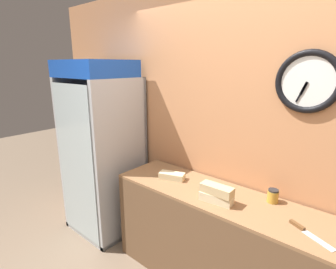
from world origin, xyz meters
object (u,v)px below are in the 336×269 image
object	(u,v)px
sandwich_stack_middle	(217,190)
condiment_jar	(273,196)
beverage_cooler	(106,141)
chefs_knife	(305,230)
sandwich_flat_left	(172,176)
sandwich_stack_bottom	(216,198)

from	to	relation	value
sandwich_stack_middle	condiment_jar	xyz separation A→B (m)	(0.34, 0.29, -0.05)
beverage_cooler	condiment_jar	xyz separation A→B (m)	(1.88, 0.20, -0.14)
beverage_cooler	condiment_jar	distance (m)	1.89
beverage_cooler	sandwich_stack_middle	xyz separation A→B (m)	(1.54, -0.09, -0.09)
beverage_cooler	chefs_knife	bearing A→B (deg)	-1.22
sandwich_flat_left	condiment_jar	distance (m)	0.90
sandwich_flat_left	condiment_jar	size ratio (longest dim) A/B	2.40
chefs_knife	condiment_jar	world-z (taller)	condiment_jar
sandwich_stack_bottom	sandwich_stack_middle	distance (m)	0.07
beverage_cooler	sandwich_stack_bottom	size ratio (longest dim) A/B	7.39
condiment_jar	chefs_knife	bearing A→B (deg)	-39.76
sandwich_stack_middle	sandwich_flat_left	distance (m)	0.56
sandwich_stack_middle	chefs_knife	distance (m)	0.64
chefs_knife	condiment_jar	xyz separation A→B (m)	(-0.30, 0.25, 0.05)
sandwich_stack_middle	condiment_jar	world-z (taller)	sandwich_stack_middle
sandwich_stack_bottom	sandwich_flat_left	world-z (taller)	sandwich_stack_bottom
sandwich_stack_middle	beverage_cooler	bearing A→B (deg)	176.78
beverage_cooler	sandwich_stack_bottom	distance (m)	1.55
chefs_knife	beverage_cooler	bearing A→B (deg)	178.78
beverage_cooler	chefs_knife	size ratio (longest dim) A/B	6.58
sandwich_stack_bottom	sandwich_stack_middle	world-z (taller)	sandwich_stack_middle
sandwich_stack_bottom	chefs_knife	bearing A→B (deg)	3.62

